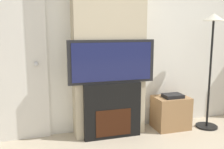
{
  "coord_description": "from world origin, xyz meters",
  "views": [
    {
      "loc": [
        -0.92,
        -1.35,
        1.4
      ],
      "look_at": [
        0.0,
        1.7,
        0.85
      ],
      "focal_mm": 40.0,
      "sensor_mm": 36.0,
      "label": 1
    }
  ],
  "objects_px": {
    "television": "(112,62)",
    "floor_lamp": "(212,47)",
    "fireplace": "(112,111)",
    "media_stand": "(171,112)"
  },
  "relations": [
    {
      "from": "television",
      "to": "floor_lamp",
      "type": "distance_m",
      "value": 1.46
    },
    {
      "from": "fireplace",
      "to": "media_stand",
      "type": "distance_m",
      "value": 0.92
    },
    {
      "from": "fireplace",
      "to": "media_stand",
      "type": "relative_size",
      "value": 1.47
    },
    {
      "from": "fireplace",
      "to": "television",
      "type": "bearing_deg",
      "value": -90.0
    },
    {
      "from": "fireplace",
      "to": "media_stand",
      "type": "height_order",
      "value": "fireplace"
    },
    {
      "from": "television",
      "to": "floor_lamp",
      "type": "xyz_separation_m",
      "value": [
        1.45,
        -0.07,
        0.16
      ]
    },
    {
      "from": "floor_lamp",
      "to": "media_stand",
      "type": "bearing_deg",
      "value": 166.23
    },
    {
      "from": "television",
      "to": "media_stand",
      "type": "xyz_separation_m",
      "value": [
        0.91,
        0.06,
        -0.78
      ]
    },
    {
      "from": "fireplace",
      "to": "television",
      "type": "height_order",
      "value": "television"
    },
    {
      "from": "floor_lamp",
      "to": "media_stand",
      "type": "height_order",
      "value": "floor_lamp"
    }
  ]
}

